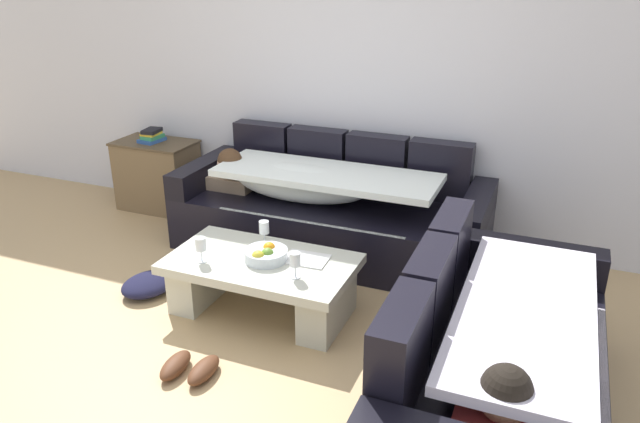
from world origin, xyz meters
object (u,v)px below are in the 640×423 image
Objects in this scene: couch_along_wall at (326,210)px; wine_glass_near_left at (201,245)px; wine_glass_near_right at (295,260)px; open_magazine at (306,259)px; side_cabinet at (158,175)px; fruit_bowl at (266,254)px; coffee_table at (262,279)px; couch_near_window at (497,368)px; wine_glass_far_back at (264,228)px; pair_of_shoes at (190,368)px; book_stack_on_cabinet at (152,136)px; crumpled_garment at (149,284)px.

wine_glass_near_left is at bearing -106.89° from couch_along_wall.
open_magazine is (-0.03, 0.24, -0.11)m from wine_glass_near_right.
wine_glass_near_right is at bearing -34.55° from side_cabinet.
couch_along_wall is 1.04m from fruit_bowl.
coffee_table is 0.42m from wine_glass_near_right.
wine_glass_near_left is 0.59× the size of open_magazine.
coffee_table is (-0.03, -1.04, -0.09)m from couch_along_wall.
couch_near_window reaches higher than wine_glass_near_left.
open_magazine is (0.24, 0.10, -0.04)m from fruit_bowl.
wine_glass_near_right and wine_glass_far_back have the same top height.
book_stack_on_cabinet is at bearing 129.73° from pair_of_shoes.
pair_of_shoes is (-0.10, -1.80, -0.28)m from couch_along_wall.
wine_glass_near_right is 1.00× the size of wine_glass_far_back.
coffee_table is at bearing 84.56° from pair_of_shoes.
wine_glass_near_left is at bearing -123.12° from wine_glass_far_back.
side_cabinet reaches higher than wine_glass_near_left.
couch_near_window is 3.75m from book_stack_on_cabinet.
couch_along_wall reaches higher than wine_glass_near_right.
fruit_bowl is (-0.00, -1.04, 0.09)m from couch_along_wall.
couch_along_wall reaches higher than wine_glass_near_left.
side_cabinet is 1.80× the size of crumpled_garment.
wine_glass_near_right is 0.27m from open_magazine.
wine_glass_near_right reaches higher than open_magazine.
couch_along_wall is 3.35× the size of side_cabinet.
wine_glass_far_back is (-0.12, -0.83, 0.17)m from couch_along_wall.
wine_glass_near_left is 1.00× the size of wine_glass_far_back.
wine_glass_near_left is at bearing 79.60° from couch_near_window.
wine_glass_far_back is 0.59× the size of open_magazine.
open_magazine is at bearing -17.22° from wine_glass_far_back.
pair_of_shoes is (0.26, -0.59, -0.45)m from wine_glass_near_left.
couch_near_window is 1.79m from wine_glass_far_back.
wine_glass_near_left is 0.42× the size of crumpled_garment.
pair_of_shoes is at bearing -40.77° from crumpled_garment.
side_cabinet is at bearing 145.45° from wine_glass_near_right.
pair_of_shoes is (-0.37, -0.62, -0.45)m from wine_glass_near_right.
coffee_table is at bearing -91.79° from couch_along_wall.
fruit_bowl is 1.69× the size of wine_glass_far_back.
couch_near_window is at bearing -45.89° from couch_along_wall.
crumpled_garment is (-1.16, 0.05, -0.44)m from wine_glass_near_right.
couch_near_window reaches higher than side_cabinet.
wine_glass_far_back is at bearing 90.77° from pair_of_shoes.
pair_of_shoes is (-0.07, -0.75, -0.19)m from coffee_table.
crumpled_garment is at bearing 170.53° from wine_glass_near_left.
wine_glass_near_left is at bearing -154.89° from fruit_bowl.
open_magazine is (0.24, -0.94, 0.06)m from couch_along_wall.
open_magazine is 0.99m from pair_of_shoes.
couch_near_window is 11.56× the size of wine_glass_near_left.
wine_glass_near_right is 0.52m from wine_glass_far_back.
fruit_bowl reaches higher than crumpled_garment.
crumpled_garment is at bearing 79.80° from couch_near_window.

